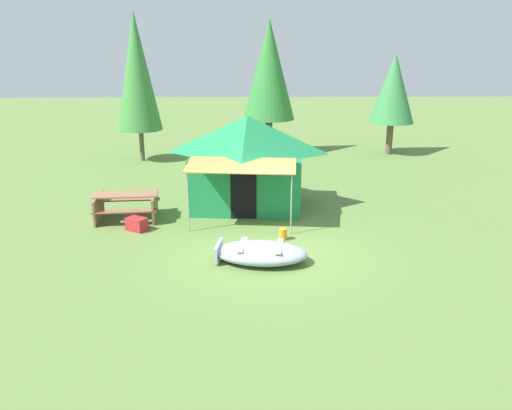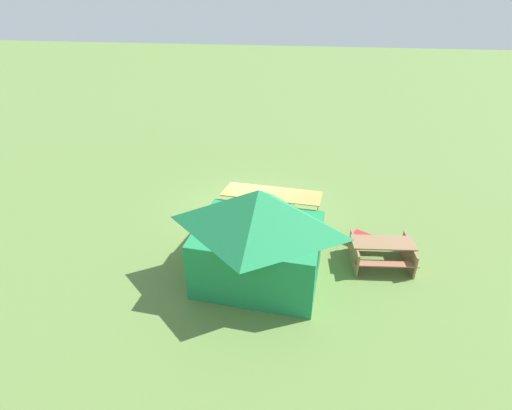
{
  "view_description": "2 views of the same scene",
  "coord_description": "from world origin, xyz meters",
  "views": [
    {
      "loc": [
        -0.69,
        -12.0,
        4.93
      ],
      "look_at": [
        -0.34,
        1.07,
        0.83
      ],
      "focal_mm": 35.7,
      "sensor_mm": 36.0,
      "label": 1
    },
    {
      "loc": [
        -1.63,
        12.69,
        7.7
      ],
      "look_at": [
        -0.14,
        0.95,
        0.92
      ],
      "focal_mm": 28.42,
      "sensor_mm": 36.0,
      "label": 2
    }
  ],
  "objects": [
    {
      "name": "pine_tree_back_left",
      "position": [
        -5.19,
        10.56,
        3.88
      ],
      "size": [
        1.93,
        1.93,
        6.39
      ],
      "color": "brown",
      "rests_on": "ground_plane"
    },
    {
      "name": "pine_tree_far_center",
      "position": [
        6.25,
        11.69,
        3.04
      ],
      "size": [
        2.07,
        2.07,
        4.64
      ],
      "color": "brown",
      "rests_on": "ground_plane"
    },
    {
      "name": "pine_tree_back_right",
      "position": [
        0.53,
        11.85,
        3.86
      ],
      "size": [
        2.38,
        2.38,
        6.13
      ],
      "color": "brown",
      "rests_on": "ground_plane"
    },
    {
      "name": "picnic_table",
      "position": [
        -4.14,
        2.43,
        0.48
      ],
      "size": [
        1.94,
        1.57,
        0.78
      ],
      "color": "#8B6647",
      "rests_on": "ground_plane"
    },
    {
      "name": "canvas_cabin_tent",
      "position": [
        -0.55,
        3.58,
        1.5
      ],
      "size": [
        3.88,
        4.26,
        2.89
      ],
      "color": "#1F8249",
      "rests_on": "ground_plane"
    },
    {
      "name": "beached_rowboat",
      "position": [
        -0.3,
        -0.84,
        0.24
      ],
      "size": [
        2.36,
        1.53,
        0.46
      ],
      "color": "#9BA9BC",
      "rests_on": "ground_plane"
    },
    {
      "name": "cooler_box",
      "position": [
        -3.66,
        1.44,
        0.18
      ],
      "size": [
        0.65,
        0.6,
        0.36
      ],
      "primitive_type": "cube",
      "rotation": [
        0.0,
        0.0,
        2.59
      ],
      "color": "#B3262A",
      "rests_on": "ground_plane"
    },
    {
      "name": "ground_plane",
      "position": [
        0.0,
        0.0,
        0.0
      ],
      "size": [
        80.0,
        80.0,
        0.0
      ],
      "primitive_type": "plane",
      "color": "#5E7C3C"
    },
    {
      "name": "fuel_can",
      "position": [
        0.36,
        0.6,
        0.16
      ],
      "size": [
        0.29,
        0.29,
        0.31
      ],
      "primitive_type": "cylinder",
      "rotation": [
        0.0,
        0.0,
        0.46
      ],
      "color": "orange",
      "rests_on": "ground_plane"
    }
  ]
}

